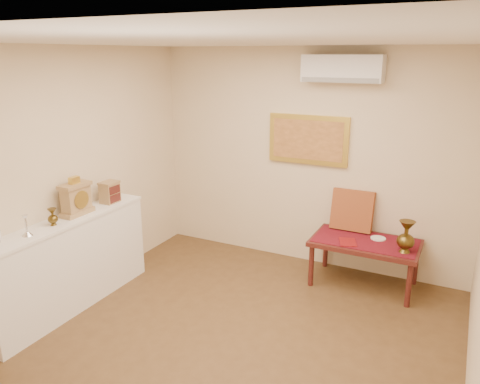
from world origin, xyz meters
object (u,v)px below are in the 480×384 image
Objects in this scene: low_table at (365,246)px; brass_urn_tall at (406,233)px; display_ledge at (69,264)px; mantel_clock at (76,199)px; wooden_chest at (110,192)px.

brass_urn_tall is at bearing -17.39° from low_table.
display_ledge is 3.27m from low_table.
display_ledge is at bearing -144.90° from low_table.
mantel_clock is 1.68× the size of wooden_chest.
wooden_chest is at bearing -160.98° from brass_urn_tall.
display_ledge is 1.68× the size of low_table.
display_ledge reaches higher than low_table.
mantel_clock reaches higher than display_ledge.
low_table is (-0.44, 0.14, -0.29)m from brass_urn_tall.
low_table is (2.66, 1.21, -0.62)m from wooden_chest.
wooden_chest reaches higher than brass_urn_tall.
brass_urn_tall is 3.58m from display_ledge.
brass_urn_tall is at bearing 19.02° from wooden_chest.
brass_urn_tall reaches higher than low_table.
brass_urn_tall is 1.05× the size of mantel_clock.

